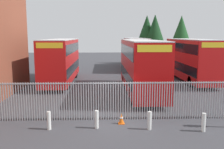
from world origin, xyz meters
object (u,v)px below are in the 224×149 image
Objects in this scene: traffic_cone_by_gate at (121,119)px; bollard_center_front at (97,119)px; bollard_far_right at (204,122)px; double_decker_bus_behind_fence_left at (61,59)px; bollard_near_right at (150,121)px; double_decker_bus_near_gate at (141,64)px; double_decker_bus_far_back at (135,52)px; double_decker_bus_behind_fence_right at (191,58)px; bollard_near_left at (49,121)px.

bollard_center_front is at bearing -154.91° from traffic_cone_by_gate.
double_decker_bus_behind_fence_left is at bearing 124.02° from bollard_far_right.
bollard_near_right is 1.66m from traffic_cone_by_gate.
traffic_cone_by_gate is (-2.15, -7.41, -2.13)m from double_decker_bus_near_gate.
double_decker_bus_behind_fence_left is at bearing 116.32° from bollard_near_right.
double_decker_bus_behind_fence_left is 13.69m from traffic_cone_by_gate.
double_decker_bus_near_gate is 8.95m from double_decker_bus_behind_fence_left.
double_decker_bus_behind_fence_left and double_decker_bus_far_back have the same top height.
double_decker_bus_near_gate is 8.01m from traffic_cone_by_gate.
double_decker_bus_far_back is 24.17m from bollard_near_right.
traffic_cone_by_gate is at bearing -67.23° from double_decker_bus_behind_fence_left.
bollard_near_right is at bearing -33.13° from traffic_cone_by_gate.
double_decker_bus_near_gate is 1.00× the size of double_decker_bus_far_back.
double_decker_bus_behind_fence_left is 11.38× the size of bollard_far_right.
bollard_center_front is 2.72m from bollard_near_right.
bollard_center_front is at bearing -73.40° from double_decker_bus_behind_fence_left.
double_decker_bus_behind_fence_left and double_decker_bus_behind_fence_right have the same top height.
double_decker_bus_behind_fence_right is 15.65m from bollard_near_right.
double_decker_bus_far_back is 11.38× the size of bollard_center_front.
double_decker_bus_far_back is at bearing 90.76° from bollard_far_right.
double_decker_bus_near_gate reaches higher than bollard_center_front.
bollard_center_front is at bearing 173.21° from bollard_far_right.
bollard_far_right is at bearing -17.37° from traffic_cone_by_gate.
double_decker_bus_far_back reaches higher than traffic_cone_by_gate.
double_decker_bus_near_gate reaches higher than bollard_near_left.
bollard_far_right is at bearing -4.09° from bollard_near_left.
bollard_center_front is (3.90, -13.09, -1.95)m from double_decker_bus_behind_fence_left.
double_decker_bus_near_gate is at bearing 73.79° from traffic_cone_by_gate.
bollard_near_left reaches higher than traffic_cone_by_gate.
bollard_far_right is (-4.27, -14.26, -1.95)m from double_decker_bus_behind_fence_right.
double_decker_bus_behind_fence_right is 18.32× the size of traffic_cone_by_gate.
bollard_near_right is (2.71, -0.28, 0.00)m from bollard_center_front.
bollard_far_right is at bearing -77.76° from double_decker_bus_near_gate.
bollard_center_front is (-3.49, -8.04, -1.95)m from double_decker_bus_near_gate.
bollard_near_left is 2.44m from bollard_center_front.
double_decker_bus_near_gate reaches higher than bollard_far_right.
bollard_far_right reaches higher than traffic_cone_by_gate.
bollard_center_front is at bearing 1.91° from bollard_near_left.
bollard_far_right is (2.66, -0.36, 0.00)m from bollard_near_right.
double_decker_bus_behind_fence_right is (6.15, 5.58, 0.00)m from double_decker_bus_near_gate.
double_decker_bus_near_gate is 10.24m from bollard_near_left.
double_decker_bus_far_back reaches higher than bollard_near_left.
double_decker_bus_near_gate is 1.00× the size of double_decker_bus_behind_fence_right.
double_decker_bus_behind_fence_right is 16.80m from bollard_center_front.
bollard_near_left is at bearing 175.91° from bollard_far_right.
double_decker_bus_near_gate is 8.97m from bollard_center_front.
traffic_cone_by_gate is (-3.71, -23.08, -2.13)m from double_decker_bus_far_back.
double_decker_bus_near_gate is 11.38× the size of bollard_near_left.
double_decker_bus_far_back is 23.47m from traffic_cone_by_gate.
double_decker_bus_behind_fence_right is (13.54, 0.52, 0.00)m from double_decker_bus_behind_fence_left.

